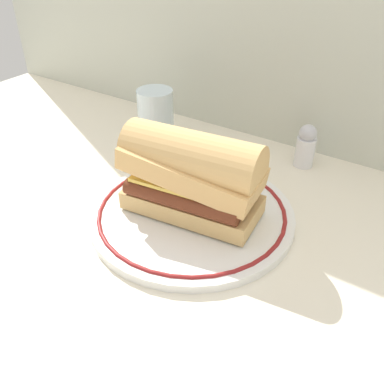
% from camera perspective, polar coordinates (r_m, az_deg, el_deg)
% --- Properties ---
extents(ground_plane, '(1.50, 1.50, 0.00)m').
position_cam_1_polar(ground_plane, '(0.58, 0.34, -5.63)').
color(ground_plane, '#EDE2C9').
extents(plate, '(0.29, 0.29, 0.01)m').
position_cam_1_polar(plate, '(0.61, 0.00, -2.92)').
color(plate, white).
rests_on(plate, ground_plane).
extents(sausage_sandwich, '(0.20, 0.11, 0.12)m').
position_cam_1_polar(sausage_sandwich, '(0.57, 0.00, 2.51)').
color(sausage_sandwich, tan).
rests_on(sausage_sandwich, plate).
extents(drinking_glass, '(0.07, 0.07, 0.10)m').
position_cam_1_polar(drinking_glass, '(0.79, -4.87, 9.49)').
color(drinking_glass, silver).
rests_on(drinking_glass, ground_plane).
extents(salt_shaker, '(0.03, 0.03, 0.08)m').
position_cam_1_polar(salt_shaker, '(0.74, 15.11, 6.01)').
color(salt_shaker, white).
rests_on(salt_shaker, ground_plane).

